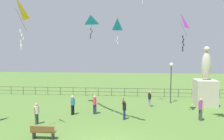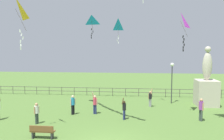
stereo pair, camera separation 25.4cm
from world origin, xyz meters
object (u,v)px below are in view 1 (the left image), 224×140
Objects in this scene: kite_0 at (117,25)px; kite_2 at (91,20)px; person_6 at (95,103)px; kite_5 at (16,10)px; person_1 at (37,112)px; person_2 at (201,108)px; person_4 at (124,108)px; statue_monument at (205,88)px; person_0 at (150,97)px; kite_6 at (180,22)px; lamppost at (171,74)px; park_bench at (43,132)px; person_5 at (73,104)px.

kite_2 is at bearing 174.31° from kite_0.
kite_5 is at bearing -131.10° from person_6.
person_1 is 7.23m from kite_5.
person_6 is (-8.40, 1.06, -0.06)m from person_2.
person_4 is 0.94× the size of person_6.
kite_5 reaches higher than person_4.
person_0 is (-5.47, -1.08, -0.83)m from statue_monument.
statue_monument is at bearing 11.22° from person_0.
person_4 is (6.37, 1.60, -0.02)m from person_1.
person_0 is at bearing -168.78° from statue_monument.
kite_5 is 1.05× the size of kite_6.
lamppost is at bearing 32.17° from person_6.
person_0 is (7.14, 8.36, 0.44)m from park_bench.
kite_0 is (-3.22, 2.07, 7.04)m from person_0.
lamppost is 13.96m from park_bench.
kite_6 reaches higher than person_0.
kite_2 reaches higher than person_6.
kite_6 is at bearing -91.32° from lamppost.
park_bench is 0.61× the size of kite_2.
kite_6 is at bearing 25.09° from kite_5.
park_bench is 0.85× the size of person_4.
kite_2 is (-8.30, 0.71, 5.46)m from lamppost.
lamppost is 2.51× the size of person_5.
person_4 is (-5.85, -0.25, -0.12)m from person_2.
kite_0 is (-6.78, 5.95, 6.93)m from person_2.
person_5 is at bearing -160.58° from statue_monument.
kite_5 reaches higher than person_5.
lamppost is at bearing -4.46° from kite_0.
person_1 is (-10.92, -7.38, -2.13)m from lamppost.
kite_5 is at bearing -152.82° from person_4.
kite_5 is (-1.83, 0.81, 7.43)m from park_bench.
person_4 is (-7.77, -5.21, -0.85)m from statue_monument.
person_4 is at bearing -128.25° from lamppost.
kite_6 reaches higher than person_2.
kite_2 is at bearing 73.55° from kite_5.
kite_2 is at bearing 150.23° from kite_6.
lamppost is at bearing 51.75° from person_4.
person_4 is 4.45m from person_5.
person_6 is (-10.31, -3.90, -0.79)m from statue_monument.
kite_5 is at bearing -154.91° from kite_6.
person_0 is at bearing 25.62° from person_5.
kite_0 is at bearing 59.13° from kite_5.
kite_6 reaches higher than person_1.
statue_monument is 3.51× the size of person_5.
kite_6 is at bearing -29.77° from kite_2.
person_2 is (-1.91, -4.96, -0.73)m from statue_monument.
lamppost is at bearing 39.33° from kite_5.
person_5 is (-12.12, -4.27, -0.79)m from statue_monument.
statue_monument is at bearing 33.84° from person_4.
lamppost reaches higher than person_1.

